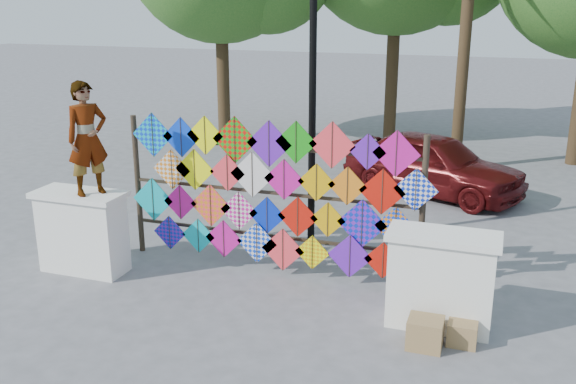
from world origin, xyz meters
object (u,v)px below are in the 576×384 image
(kite_rack, at_px, (273,195))
(sedan, at_px, (433,164))
(vendor_woman, at_px, (87,139))
(lamppost, at_px, (313,88))

(kite_rack, height_order, sedan, kite_rack)
(vendor_woman, height_order, sedan, vendor_woman)
(vendor_woman, relative_size, lamppost, 0.38)
(kite_rack, xyz_separation_m, vendor_woman, (-2.54, -0.92, 0.88))
(vendor_woman, bearing_deg, lamppost, -18.49)
(kite_rack, xyz_separation_m, sedan, (1.82, 4.97, -0.57))
(kite_rack, bearing_deg, sedan, 69.90)
(kite_rack, bearing_deg, lamppost, 80.44)
(vendor_woman, bearing_deg, sedan, -3.57)
(kite_rack, bearing_deg, vendor_woman, -159.98)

